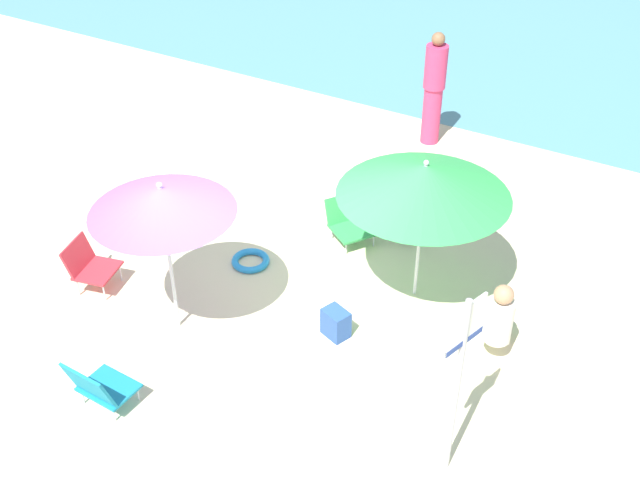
% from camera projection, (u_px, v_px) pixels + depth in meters
% --- Properties ---
extents(ground_plane, '(40.00, 40.00, 0.00)m').
position_uv_depth(ground_plane, '(249.00, 309.00, 9.07)').
color(ground_plane, beige).
extents(umbrella_green, '(1.94, 1.94, 1.83)m').
position_uv_depth(umbrella_green, '(425.00, 180.00, 8.39)').
color(umbrella_green, silver).
rests_on(umbrella_green, ground_plane).
extents(umbrella_purple, '(1.54, 1.54, 1.91)m').
position_uv_depth(umbrella_purple, '(161.00, 200.00, 7.86)').
color(umbrella_purple, silver).
rests_on(umbrella_purple, ground_plane).
extents(beach_chair_a, '(0.56, 0.54, 0.64)m').
position_uv_depth(beach_chair_a, '(99.00, 387.00, 7.64)').
color(beach_chair_a, teal).
rests_on(beach_chair_a, ground_plane).
extents(beach_chair_b, '(0.58, 0.62, 0.55)m').
position_uv_depth(beach_chair_b, '(408.00, 213.00, 10.24)').
color(beach_chair_b, navy).
rests_on(beach_chair_b, ground_plane).
extents(beach_chair_c, '(0.62, 0.61, 0.61)m').
position_uv_depth(beach_chair_c, '(89.00, 264.00, 9.23)').
color(beach_chair_c, red).
rests_on(beach_chair_c, ground_plane).
extents(beach_chair_d, '(0.76, 0.74, 0.56)m').
position_uv_depth(beach_chair_d, '(349.00, 221.00, 10.09)').
color(beach_chair_d, '#33934C').
rests_on(beach_chair_d, ground_plane).
extents(person_a, '(0.37, 0.54, 0.99)m').
position_uv_depth(person_a, '(500.00, 319.00, 8.17)').
color(person_a, silver).
rests_on(person_a, ground_plane).
extents(person_b, '(0.34, 0.34, 1.81)m').
position_uv_depth(person_b, '(434.00, 89.00, 11.91)').
color(person_b, '#DB3866').
rests_on(person_b, ground_plane).
extents(warning_sign, '(0.16, 0.46, 2.02)m').
position_uv_depth(warning_sign, '(460.00, 364.00, 6.48)').
color(warning_sign, '#ADADB2').
rests_on(warning_sign, ground_plane).
extents(swim_ring, '(0.48, 0.48, 0.09)m').
position_uv_depth(swim_ring, '(251.00, 261.00, 9.77)').
color(swim_ring, '#238CD8').
rests_on(swim_ring, ground_plane).
extents(beach_bag, '(0.35, 0.30, 0.34)m').
position_uv_depth(beach_bag, '(336.00, 323.00, 8.62)').
color(beach_bag, '#2D519E').
rests_on(beach_bag, ground_plane).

